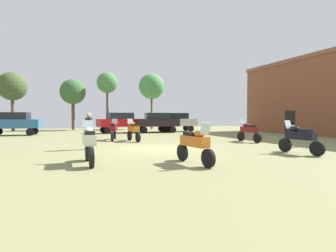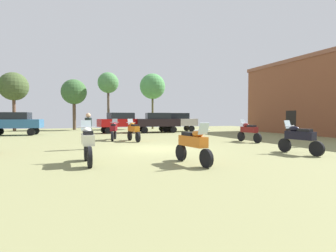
# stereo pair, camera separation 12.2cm
# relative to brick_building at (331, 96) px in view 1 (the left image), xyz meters

# --- Properties ---
(ground_plane) EXTENTS (44.00, 52.00, 0.02)m
(ground_plane) POSITION_rel_brick_building_xyz_m (-18.00, -4.30, -3.50)
(ground_plane) COLOR olive
(brick_building) EXTENTS (6.12, 16.32, 7.00)m
(brick_building) POSITION_rel_brick_building_xyz_m (0.00, 0.00, 0.00)
(brick_building) COLOR brown
(brick_building) RESTS_ON ground
(motorcycle_1) EXTENTS (0.65, 2.13, 1.49)m
(motorcycle_1) POSITION_rel_brick_building_xyz_m (-18.16, 0.06, -2.76)
(motorcycle_1) COLOR black
(motorcycle_1) RESTS_ON ground
(motorcycle_3) EXTENTS (0.66, 2.16, 1.47)m
(motorcycle_3) POSITION_rel_brick_building_xyz_m (-12.70, -8.28, -2.77)
(motorcycle_3) COLOR black
(motorcycle_3) RESTS_ON ground
(motorcycle_4) EXTENTS (0.81, 2.22, 1.48)m
(motorcycle_4) POSITION_rel_brick_building_xyz_m (-19.24, 1.40, -2.76)
(motorcycle_4) COLOR black
(motorcycle_4) RESTS_ON ground
(motorcycle_5) EXTENTS (0.62, 2.15, 1.51)m
(motorcycle_5) POSITION_rel_brick_building_xyz_m (-21.54, -7.53, -2.75)
(motorcycle_5) COLOR black
(motorcycle_5) RESTS_ON ground
(motorcycle_6) EXTENTS (0.62, 2.08, 1.45)m
(motorcycle_6) POSITION_rel_brick_building_xyz_m (-11.32, -3.01, -2.78)
(motorcycle_6) COLOR black
(motorcycle_6) RESTS_ON ground
(motorcycle_7) EXTENTS (0.65, 2.17, 1.45)m
(motorcycle_7) POSITION_rel_brick_building_xyz_m (-18.13, -8.87, -2.77)
(motorcycle_7) COLOR black
(motorcycle_7) RESTS_ON ground
(car_1) EXTENTS (4.52, 2.43, 2.00)m
(car_1) POSITION_rel_brick_building_xyz_m (-17.38, 9.00, -2.32)
(car_1) COLOR black
(car_1) RESTS_ON ground
(car_3) EXTENTS (4.48, 2.29, 2.00)m
(car_3) POSITION_rel_brick_building_xyz_m (-13.71, 8.39, -2.32)
(car_3) COLOR black
(car_3) RESTS_ON ground
(car_4) EXTENTS (4.50, 2.35, 2.00)m
(car_4) POSITION_rel_brick_building_xyz_m (-26.58, 9.08, -2.32)
(car_4) COLOR black
(car_4) RESTS_ON ground
(car_5) EXTENTS (4.37, 1.98, 2.00)m
(car_5) POSITION_rel_brick_building_xyz_m (-11.25, 9.37, -2.32)
(car_5) COLOR black
(car_5) RESTS_ON ground
(person_1) EXTENTS (0.48, 0.48, 1.82)m
(person_1) POSITION_rel_brick_building_xyz_m (-21.24, -3.33, -2.42)
(person_1) COLOR #2E3049
(person_1) RESTS_ON ground
(tree_2) EXTENTS (3.14, 3.14, 6.57)m
(tree_2) POSITION_rel_brick_building_xyz_m (-27.95, 16.74, 1.46)
(tree_2) COLOR brown
(tree_2) RESTS_ON ground
(tree_3) EXTENTS (3.03, 3.03, 6.15)m
(tree_3) POSITION_rel_brick_building_xyz_m (-21.58, 17.07, 1.09)
(tree_3) COLOR brown
(tree_3) RESTS_ON ground
(tree_5) EXTENTS (3.30, 3.30, 7.20)m
(tree_5) POSITION_rel_brick_building_xyz_m (-11.95, 15.93, 2.03)
(tree_5) COLOR #4D492B
(tree_5) RESTS_ON ground
(tree_6) EXTENTS (2.56, 2.56, 7.08)m
(tree_6) POSITION_rel_brick_building_xyz_m (-17.59, 16.21, 2.23)
(tree_6) COLOR brown
(tree_6) RESTS_ON ground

